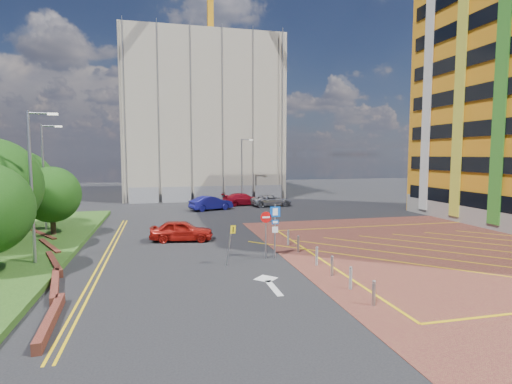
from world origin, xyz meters
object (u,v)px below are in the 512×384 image
object	(u,v)px
car_blue_back	(211,203)
car_red_back	(243,199)
lamp_left_far	(45,173)
car_silver_back	(271,201)
lamp_left_near	(33,181)
tree_c	(52,195)
warning_sign	(231,240)
sign_cluster	(272,225)
car_red_left	(182,231)
tree_d	(19,183)
lamp_back	(242,168)

from	to	relation	value
car_blue_back	car_red_back	size ratio (longest dim) A/B	0.94
lamp_left_far	car_silver_back	size ratio (longest dim) A/B	1.68
lamp_left_near	lamp_left_far	bearing A→B (deg)	101.31
tree_c	car_blue_back	xyz separation A→B (m)	(12.87, 12.13, -2.42)
warning_sign	lamp_left_far	bearing A→B (deg)	135.53
warning_sign	car_silver_back	world-z (taller)	warning_sign
tree_c	car_silver_back	bearing A→B (deg)	34.27
sign_cluster	car_red_back	xyz separation A→B (m)	(3.32, 24.45, -1.23)
sign_cluster	car_silver_back	size ratio (longest dim) A/B	0.67
lamp_left_near	lamp_left_far	xyz separation A→B (m)	(-2.00, 10.00, 0.00)
car_red_left	car_blue_back	size ratio (longest dim) A/B	0.92
tree_d	warning_sign	bearing A→B (deg)	-42.25
warning_sign	car_red_back	size ratio (longest dim) A/B	0.45
car_blue_back	lamp_left_near	bearing A→B (deg)	130.36
lamp_back	lamp_left_far	bearing A→B (deg)	-139.14
car_silver_back	lamp_left_near	bearing A→B (deg)	133.33
lamp_left_far	car_red_left	distance (m)	11.72
car_red_left	car_silver_back	bearing A→B (deg)	-25.15
sign_cluster	car_red_left	world-z (taller)	sign_cluster
tree_d	sign_cluster	size ratio (longest dim) A/B	1.90
tree_d	lamp_left_near	xyz separation A→B (m)	(4.08, -11.00, 0.79)
tree_d	car_red_left	distance (m)	13.71
lamp_back	tree_c	bearing A→B (deg)	-134.32
lamp_back	sign_cluster	size ratio (longest dim) A/B	2.50
tree_d	lamp_left_near	world-z (taller)	lamp_left_near
lamp_left_far	warning_sign	world-z (taller)	lamp_left_far
lamp_back	car_silver_back	bearing A→B (deg)	-58.89
lamp_left_near	car_red_back	size ratio (longest dim) A/B	1.60
warning_sign	lamp_left_near	bearing A→B (deg)	169.28
sign_cluster	warning_sign	world-z (taller)	sign_cluster
lamp_back	tree_d	bearing A→B (deg)	-143.91
tree_c	warning_sign	bearing A→B (deg)	-41.47
lamp_left_near	warning_sign	xyz separation A→B (m)	(10.14, -1.92, -3.23)
lamp_left_near	car_silver_back	bearing A→B (deg)	48.73
lamp_left_far	car_red_back	xyz separation A→B (m)	(18.04, 13.43, -3.94)
lamp_left_near	car_blue_back	distance (m)	23.65
tree_c	sign_cluster	bearing A→B (deg)	-33.16
tree_d	warning_sign	xyz separation A→B (m)	(14.22, -12.92, -2.44)
tree_c	lamp_left_far	size ratio (longest dim) A/B	0.61
car_silver_back	car_red_left	bearing A→B (deg)	140.73
sign_cluster	car_red_back	size ratio (longest dim) A/B	0.64
tree_d	car_blue_back	size ratio (longest dim) A/B	1.29
lamp_back	sign_cluster	distance (m)	27.38
lamp_left_near	car_blue_back	size ratio (longest dim) A/B	1.70
lamp_left_near	sign_cluster	world-z (taller)	lamp_left_near
lamp_back	car_silver_back	xyz separation A→B (m)	(2.58, -4.27, -3.70)
tree_d	lamp_left_far	size ratio (longest dim) A/B	0.76
lamp_left_far	tree_c	bearing A→B (deg)	-65.29
car_red_left	warning_sign	bearing A→B (deg)	-153.17
lamp_back	sign_cluster	bearing A→B (deg)	-97.97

